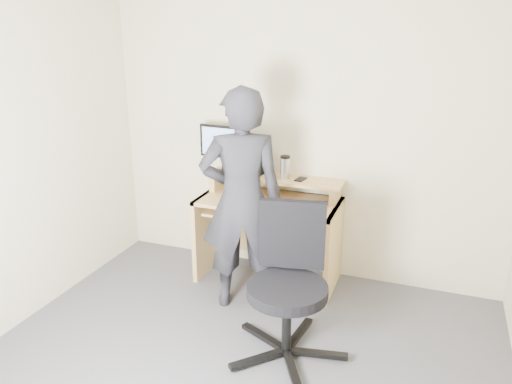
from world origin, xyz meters
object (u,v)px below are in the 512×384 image
Objects in this scene: desk at (271,219)px; office_chair at (289,278)px; person at (242,201)px; monitor at (223,145)px.

office_chair is at bearing -65.29° from desk.
desk is at bearing -121.68° from person.
office_chair is (0.93, -1.04, -0.61)m from monitor.
monitor reaches higher than office_chair.
person is (0.40, -0.57, -0.29)m from monitor.
person is at bearing -97.29° from desk.
desk is 0.63m from person.
monitor is 0.75m from person.
person is (-0.07, -0.53, 0.33)m from desk.
office_chair is 0.78m from person.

